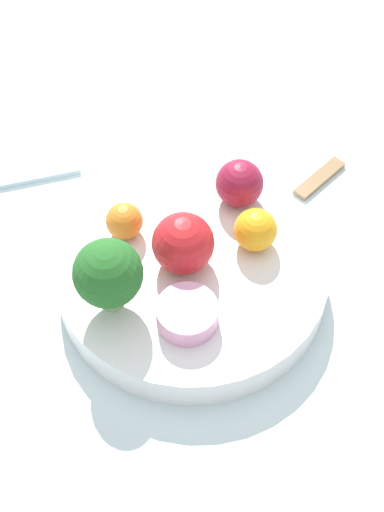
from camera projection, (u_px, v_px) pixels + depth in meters
ground_plane at (192, 296)px, 0.71m from camera, size 6.00×6.00×0.00m
table_surface at (192, 290)px, 0.70m from camera, size 1.20×1.20×0.02m
bowl at (192, 274)px, 0.68m from camera, size 0.26×0.26×0.04m
broccoli at (108, 274)px, 0.60m from camera, size 0.06×0.06×0.08m
apple_red at (183, 248)px, 0.64m from camera, size 0.06×0.06×0.06m
apple_green at (239, 183)px, 0.69m from camera, size 0.05×0.05×0.05m
orange_front at (124, 221)px, 0.67m from camera, size 0.04×0.04×0.04m
orange_back at (255, 230)px, 0.66m from camera, size 0.04×0.04×0.04m
small_cup at (191, 314)px, 0.62m from camera, size 0.05×0.05×0.02m
napkin at (6, 145)px, 0.81m from camera, size 0.17×0.18×0.01m
spoon at (319, 178)px, 0.78m from camera, size 0.06×0.06×0.01m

